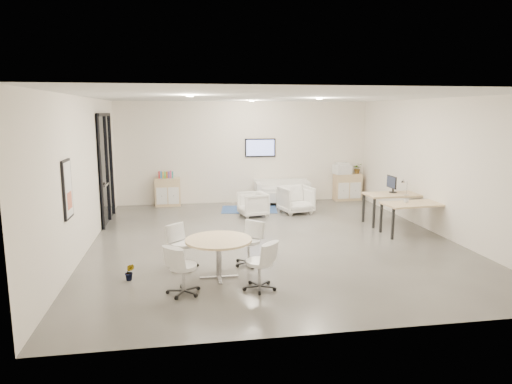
{
  "coord_description": "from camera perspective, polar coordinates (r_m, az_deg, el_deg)",
  "views": [
    {
      "loc": [
        -1.99,
        -9.87,
        2.89
      ],
      "look_at": [
        -0.3,
        0.4,
        1.05
      ],
      "focal_mm": 32.0,
      "sensor_mm": 36.0,
      "label": 1
    }
  ],
  "objects": [
    {
      "name": "room_shell",
      "position": [
        10.15,
        2.06,
        2.73
      ],
      "size": [
        9.6,
        10.6,
        4.8
      ],
      "color": "#4C4A46",
      "rests_on": "ground"
    },
    {
      "name": "glass_door",
      "position": [
        12.61,
        -18.25,
        3.22
      ],
      "size": [
        0.09,
        1.9,
        2.85
      ],
      "color": "black",
      "rests_on": "room_shell"
    },
    {
      "name": "artwork",
      "position": [
        8.61,
        -22.51,
        0.29
      ],
      "size": [
        0.05,
        0.54,
        1.04
      ],
      "color": "black",
      "rests_on": "room_shell"
    },
    {
      "name": "wall_tv",
      "position": [
        14.59,
        0.53,
        5.56
      ],
      "size": [
        0.98,
        0.06,
        0.58
      ],
      "color": "black",
      "rests_on": "room_shell"
    },
    {
      "name": "ceiling_spots",
      "position": [
        10.86,
        0.17,
        11.57
      ],
      "size": [
        3.14,
        4.14,
        0.03
      ],
      "color": "#FFEAC6",
      "rests_on": "room_shell"
    },
    {
      "name": "sideboard_left",
      "position": [
        14.37,
        -10.97,
        -0.0
      ],
      "size": [
        0.77,
        0.4,
        0.86
      ],
      "color": "tan",
      "rests_on": "room_shell"
    },
    {
      "name": "sideboard_right",
      "position": [
        15.32,
        11.34,
        0.62
      ],
      "size": [
        0.87,
        0.42,
        0.87
      ],
      "color": "tan",
      "rests_on": "room_shell"
    },
    {
      "name": "books",
      "position": [
        14.29,
        -11.2,
        2.14
      ],
      "size": [
        0.45,
        0.14,
        0.22
      ],
      "color": "red",
      "rests_on": "sideboard_left"
    },
    {
      "name": "printer",
      "position": [
        15.17,
        10.71,
        2.88
      ],
      "size": [
        0.58,
        0.5,
        0.37
      ],
      "rotation": [
        0.0,
        0.0,
        0.15
      ],
      "color": "white",
      "rests_on": "sideboard_right"
    },
    {
      "name": "loveseat",
      "position": [
        14.51,
        3.29,
        -0.07
      ],
      "size": [
        1.78,
        1.0,
        0.64
      ],
      "rotation": [
        0.0,
        0.0,
        -0.08
      ],
      "color": "silver",
      "rests_on": "room_shell"
    },
    {
      "name": "blue_rug",
      "position": [
        13.62,
        -0.86,
        -2.18
      ],
      "size": [
        1.76,
        1.3,
        0.01
      ],
      "primitive_type": "cube",
      "rotation": [
        0.0,
        0.0,
        -0.14
      ],
      "color": "#2B4B86",
      "rests_on": "room_shell"
    },
    {
      "name": "armchair_left",
      "position": [
        12.72,
        -0.4,
        -1.4
      ],
      "size": [
        0.8,
        0.83,
        0.74
      ],
      "primitive_type": "imported",
      "rotation": [
        0.0,
        0.0,
        -1.37
      ],
      "color": "silver",
      "rests_on": "room_shell"
    },
    {
      "name": "armchair_right",
      "position": [
        13.14,
        5.02,
        -0.8
      ],
      "size": [
        1.0,
        0.96,
        0.86
      ],
      "primitive_type": "imported",
      "rotation": [
        0.0,
        0.0,
        0.24
      ],
      "color": "silver",
      "rests_on": "room_shell"
    },
    {
      "name": "desk_rear",
      "position": [
        12.3,
        17.02,
        -0.56
      ],
      "size": [
        1.56,
        0.8,
        0.8
      ],
      "rotation": [
        0.0,
        0.0,
        0.02
      ],
      "color": "tan",
      "rests_on": "room_shell"
    },
    {
      "name": "desk_front",
      "position": [
        11.38,
        19.21,
        -1.7
      ],
      "size": [
        1.52,
        0.86,
        0.76
      ],
      "rotation": [
        0.0,
        0.0,
        0.09
      ],
      "color": "tan",
      "rests_on": "room_shell"
    },
    {
      "name": "monitor",
      "position": [
        12.36,
        16.62,
        1.0
      ],
      "size": [
        0.2,
        0.5,
        0.44
      ],
      "color": "black",
      "rests_on": "desk_rear"
    },
    {
      "name": "round_table",
      "position": [
        8.0,
        -4.7,
        -6.46
      ],
      "size": [
        1.16,
        1.16,
        0.71
      ],
      "color": "tan",
      "rests_on": "room_shell"
    },
    {
      "name": "meeting_chairs",
      "position": [
        8.06,
        -4.68,
        -7.91
      ],
      "size": [
        2.06,
        2.06,
        0.82
      ],
      "color": "white",
      "rests_on": "room_shell"
    },
    {
      "name": "plant_cabinet",
      "position": [
        15.39,
        12.57,
        2.76
      ],
      "size": [
        0.36,
        0.39,
        0.26
      ],
      "primitive_type": "imported",
      "rotation": [
        0.0,
        0.0,
        -0.21
      ],
      "color": "#3F7F3F",
      "rests_on": "sideboard_right"
    },
    {
      "name": "plant_floor",
      "position": [
        8.32,
        -15.49,
        -10.16
      ],
      "size": [
        0.21,
        0.32,
        0.13
      ],
      "primitive_type": "imported",
      "rotation": [
        0.0,
        0.0,
        -0.14
      ],
      "color": "#3F7F3F",
      "rests_on": "room_shell"
    },
    {
      "name": "cup",
      "position": [
        11.32,
        18.27,
        -1.02
      ],
      "size": [
        0.12,
        0.1,
        0.11
      ],
      "primitive_type": "imported",
      "rotation": [
        0.0,
        0.0,
        -0.1
      ],
      "color": "white",
      "rests_on": "desk_front"
    }
  ]
}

